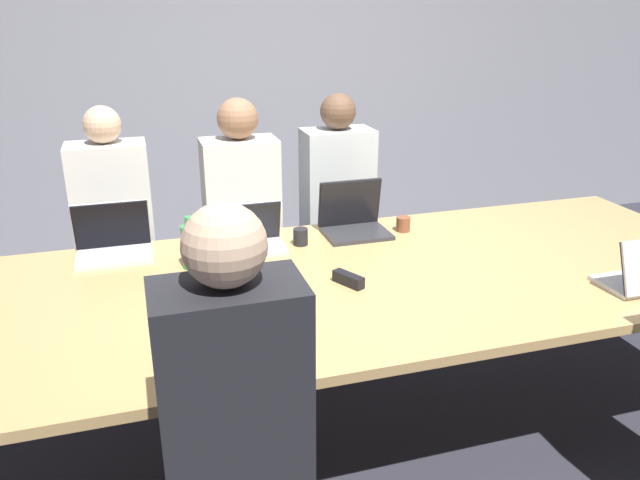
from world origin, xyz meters
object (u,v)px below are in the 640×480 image
(laptop_near_left, at_px, (219,337))
(laptop_far_midleft, at_px, (246,236))
(person_far_midleft, at_px, (243,231))
(bottle_near_left, at_px, (276,299))
(bottle_far_midleft, at_px, (191,246))
(cup_far_midleft, at_px, (301,237))
(person_near_left, at_px, (236,449))
(laptop_far_left, at_px, (113,241))
(person_far_center, at_px, (337,217))
(cup_far_center, at_px, (403,224))
(person_far_left, at_px, (116,240))
(stapler, at_px, (348,279))
(laptop_far_center, at_px, (353,218))

(laptop_near_left, bearing_deg, laptop_far_midleft, -105.74)
(person_far_midleft, bearing_deg, bottle_near_left, -93.98)
(bottle_far_midleft, bearing_deg, cup_far_midleft, 13.55)
(laptop_far_midleft, height_order, bottle_far_midleft, bottle_far_midleft)
(person_near_left, height_order, cup_far_midleft, person_near_left)
(laptop_far_left, bearing_deg, laptop_near_left, -71.66)
(person_far_center, height_order, bottle_near_left, person_far_center)
(cup_far_center, relative_size, bottle_far_midleft, 0.31)
(person_far_center, bearing_deg, bottle_far_midleft, -143.51)
(cup_far_midleft, bearing_deg, person_far_center, 55.73)
(person_far_center, xyz_separation_m, cup_far_center, (0.19, -0.51, 0.11))
(cup_far_center, bearing_deg, person_far_center, 110.55)
(cup_far_center, distance_m, laptop_near_left, 1.45)
(laptop_far_midleft, xyz_separation_m, person_far_left, (-0.62, 0.51, -0.14))
(laptop_near_left, distance_m, person_far_midleft, 1.41)
(bottle_near_left, height_order, bottle_far_midleft, bottle_far_midleft)
(cup_far_midleft, xyz_separation_m, bottle_far_midleft, (-0.54, -0.13, 0.06))
(cup_far_center, relative_size, laptop_near_left, 0.24)
(laptop_far_midleft, height_order, stapler, laptop_far_midleft)
(cup_far_midleft, bearing_deg, laptop_far_midleft, 173.32)
(laptop_far_center, bearing_deg, laptop_near_left, -129.71)
(cup_far_center, bearing_deg, person_far_midleft, 152.05)
(laptop_near_left, distance_m, person_far_left, 1.51)
(person_far_midleft, xyz_separation_m, bottle_far_midleft, (-0.33, -0.58, 0.17))
(bottle_far_midleft, relative_size, laptop_far_left, 0.69)
(laptop_far_left, bearing_deg, person_far_midleft, 25.30)
(laptop_near_left, bearing_deg, person_far_left, -76.59)
(laptop_near_left, height_order, laptop_far_midleft, laptop_near_left)
(person_far_center, bearing_deg, person_far_midleft, -170.12)
(laptop_far_midleft, bearing_deg, cup_far_midleft, -6.68)
(laptop_far_midleft, relative_size, person_far_left, 0.26)
(cup_far_center, bearing_deg, laptop_far_midleft, -179.83)
(bottle_far_midleft, xyz_separation_m, person_far_left, (-0.34, 0.67, -0.18))
(stapler, bearing_deg, person_near_left, -154.76)
(person_far_midleft, bearing_deg, person_far_left, 171.72)
(stapler, bearing_deg, person_far_center, 46.48)
(laptop_far_midleft, height_order, person_far_midleft, person_far_midleft)
(laptop_near_left, distance_m, cup_far_midleft, 1.06)
(person_far_center, relative_size, person_far_midleft, 0.99)
(person_near_left, bearing_deg, person_far_center, -116.24)
(laptop_far_center, xyz_separation_m, cup_far_center, (0.26, -0.06, -0.04))
(laptop_near_left, distance_m, stapler, 0.73)
(bottle_far_midleft, bearing_deg, bottle_near_left, -67.21)
(laptop_far_center, bearing_deg, cup_far_midleft, -162.81)
(person_far_center, xyz_separation_m, bottle_far_midleft, (-0.92, -0.68, 0.17))
(laptop_near_left, xyz_separation_m, laptop_far_midleft, (0.27, 0.95, -0.00))
(bottle_near_left, bearing_deg, person_far_left, 114.84)
(person_far_left, xyz_separation_m, stapler, (0.95, -1.05, 0.10))
(cup_far_midleft, distance_m, bottle_far_midleft, 0.56)
(person_near_left, height_order, bottle_near_left, person_near_left)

